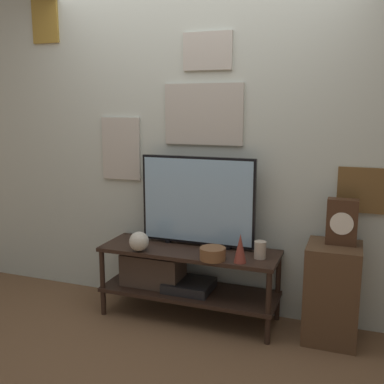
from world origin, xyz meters
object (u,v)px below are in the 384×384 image
object	(u,v)px
mantel_clock	(342,222)
vase_wide_bowl	(213,254)
television	(197,201)
vase_slim_bronze	(240,248)
candle_jar	(260,250)
vase_round_glass	(139,241)

from	to	relation	value
mantel_clock	vase_wide_bowl	bearing A→B (deg)	-164.57
television	vase_slim_bronze	world-z (taller)	television
television	candle_jar	bearing A→B (deg)	-13.05
vase_slim_bronze	vase_round_glass	bearing A→B (deg)	-178.78
vase_round_glass	vase_wide_bowl	world-z (taller)	vase_round_glass
television	candle_jar	size ratio (longest dim) A/B	7.26
vase_wide_bowl	candle_jar	size ratio (longest dim) A/B	1.49
television	vase_round_glass	bearing A→B (deg)	-143.52
television	vase_round_glass	size ratio (longest dim) A/B	6.09
mantel_clock	vase_round_glass	bearing A→B (deg)	-170.34
vase_slim_bronze	mantel_clock	size ratio (longest dim) A/B	0.65
vase_slim_bronze	candle_jar	world-z (taller)	vase_slim_bronze
vase_slim_bronze	vase_wide_bowl	size ratio (longest dim) A/B	1.10
vase_wide_bowl	mantel_clock	xyz separation A→B (m)	(0.85, 0.23, 0.25)
vase_wide_bowl	television	bearing A→B (deg)	128.63
vase_slim_bronze	candle_jar	size ratio (longest dim) A/B	1.65
vase_wide_bowl	mantel_clock	distance (m)	0.92
television	vase_wide_bowl	bearing A→B (deg)	-51.37
vase_slim_bronze	mantel_clock	distance (m)	0.72
vase_round_glass	candle_jar	bearing A→B (deg)	9.68
vase_round_glass	mantel_clock	bearing A→B (deg)	9.66
vase_wide_bowl	mantel_clock	bearing A→B (deg)	15.43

